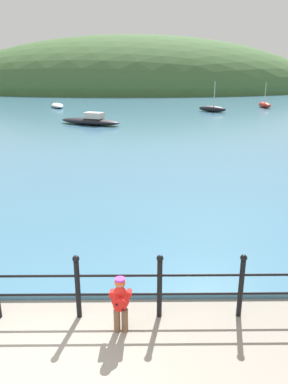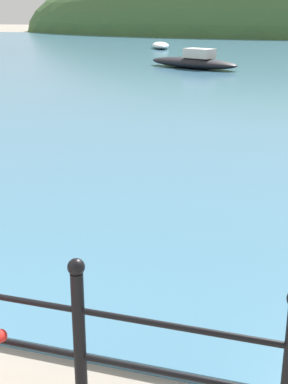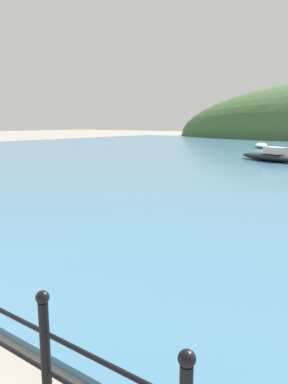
{
  "view_description": "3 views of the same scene",
  "coord_description": "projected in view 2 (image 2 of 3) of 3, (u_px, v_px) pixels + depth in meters",
  "views": [
    {
      "loc": [
        1.41,
        -4.12,
        4.19
      ],
      "look_at": [
        1.52,
        6.02,
        0.83
      ],
      "focal_mm": 35.0,
      "sensor_mm": 36.0,
      "label": 1
    },
    {
      "loc": [
        3.11,
        -1.42,
        2.76
      ],
      "look_at": [
        1.41,
        4.14,
        0.78
      ],
      "focal_mm": 50.0,
      "sensor_mm": 36.0,
      "label": 2
    },
    {
      "loc": [
        5.63,
        -0.37,
        2.62
      ],
      "look_at": [
        0.57,
        6.46,
        1.03
      ],
      "focal_mm": 35.0,
      "sensor_mm": 36.0,
      "label": 3
    }
  ],
  "objects": [
    {
      "name": "boat_far_right",
      "position": [
        161.0,
        45.0,
        39.14
      ],
      "size": [
        2.36,
        3.86,
        0.46
      ],
      "color": "silver",
      "rests_on": "water"
    },
    {
      "name": "water",
      "position": [
        258.0,
        58.0,
        31.99
      ],
      "size": [
        80.0,
        60.0,
        0.1
      ],
      "primitive_type": "cube",
      "color": "teal",
      "rests_on": "ground"
    },
    {
      "name": "boat_nearest_quay",
      "position": [
        194.0,
        62.0,
        25.8
      ],
      "size": [
        5.19,
        3.52,
        0.94
      ],
      "color": "black",
      "rests_on": "water"
    }
  ]
}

